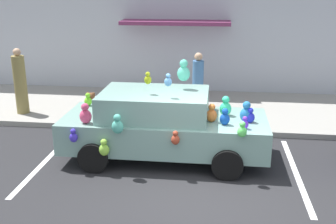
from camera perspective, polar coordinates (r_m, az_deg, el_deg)
ground_plane at (r=8.07m, az=4.30°, el=-10.79°), size 60.00×60.00×0.00m
sidewalk at (r=12.66m, az=5.46°, el=0.35°), size 24.00×4.00×0.15m
storefront_building at (r=14.25m, az=6.07°, el=15.05°), size 24.00×1.25×6.40m
parking_stripe_front at (r=9.12m, az=17.38°, el=-8.06°), size 0.12×3.60×0.01m
parking_stripe_rear at (r=9.71m, az=-16.51°, el=-6.35°), size 0.12×3.60×0.01m
plush_covered_car at (r=9.13m, az=-0.77°, el=-1.73°), size 4.50×2.11×2.22m
teddy_bear_on_sidewalk at (r=12.12m, az=-10.65°, el=1.15°), size 0.34×0.28×0.64m
pedestrian_near_shopfront at (r=12.57m, az=-19.88°, el=3.77°), size 0.36×0.36×1.90m
pedestrian_walking_past at (r=12.43m, az=4.18°, el=4.18°), size 0.34×0.34×1.68m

